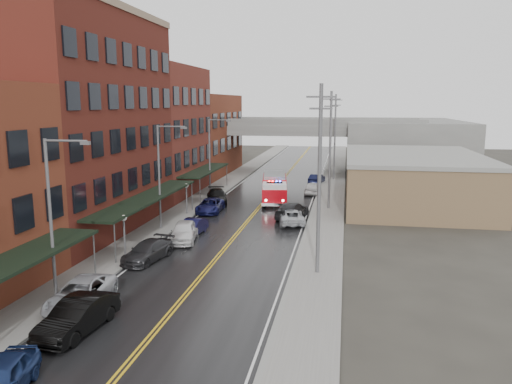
{
  "coord_description": "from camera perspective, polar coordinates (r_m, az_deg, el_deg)",
  "views": [
    {
      "loc": [
        8.76,
        -15.79,
        10.86
      ],
      "look_at": [
        0.99,
        27.24,
        3.0
      ],
      "focal_mm": 35.0,
      "sensor_mm": 36.0,
      "label": 1
    }
  ],
  "objects": [
    {
      "name": "curb_right",
      "position": [
        47.15,
        6.19,
        -3.09
      ],
      "size": [
        0.3,
        160.0,
        0.15
      ],
      "primitive_type": "cube",
      "color": "gray",
      "rests_on": "ground"
    },
    {
      "name": "globe_lamp_2",
      "position": [
        48.99,
        -7.96,
        0.04
      ],
      "size": [
        0.44,
        0.44,
        3.12
      ],
      "color": "#59595B",
      "rests_on": "ground"
    },
    {
      "name": "parked_car_right_2",
      "position": [
        60.12,
        6.5,
        0.44
      ],
      "size": [
        1.95,
        4.43,
        1.48
      ],
      "primitive_type": "imported",
      "rotation": [
        0.0,
        0.0,
        3.1
      ],
      "color": "silver",
      "rests_on": "ground"
    },
    {
      "name": "parked_car_right_1",
      "position": [
        47.52,
        4.13,
        -2.08
      ],
      "size": [
        3.21,
        5.7,
        1.56
      ],
      "primitive_type": "imported",
      "rotation": [
        0.0,
        0.0,
        2.94
      ],
      "color": "black",
      "rests_on": "ground"
    },
    {
      "name": "curb_left",
      "position": [
        49.21,
        -7.07,
        -2.55
      ],
      "size": [
        0.3,
        160.0,
        0.15
      ],
      "primitive_type": "cube",
      "color": "gray",
      "rests_on": "ground"
    },
    {
      "name": "brick_building_c",
      "position": [
        60.56,
        -11.23,
        6.82
      ],
      "size": [
        9.0,
        15.0,
        15.0
      ],
      "primitive_type": "cube",
      "color": "maroon",
      "rests_on": "ground"
    },
    {
      "name": "fire_truck",
      "position": [
        54.93,
        2.13,
        0.5
      ],
      "size": [
        4.19,
        8.46,
        2.98
      ],
      "rotation": [
        0.0,
        0.0,
        0.14
      ],
      "color": "#BA0812",
      "rests_on": "ground"
    },
    {
      "name": "street_lamp_1",
      "position": [
        43.01,
        -10.73,
        2.43
      ],
      "size": [
        2.64,
        0.22,
        9.0
      ],
      "color": "#59595B",
      "rests_on": "ground"
    },
    {
      "name": "street_lamp_0",
      "position": [
        28.86,
        -22.08,
        -1.91
      ],
      "size": [
        2.64,
        0.22,
        9.0
      ],
      "color": "#59595B",
      "rests_on": "ground"
    },
    {
      "name": "tan_building",
      "position": [
        56.88,
        17.43,
        1.27
      ],
      "size": [
        14.0,
        22.0,
        5.0
      ],
      "primitive_type": "cube",
      "color": "#806245",
      "rests_on": "ground"
    },
    {
      "name": "parked_car_left_7",
      "position": [
        54.43,
        -4.52,
        -0.53
      ],
      "size": [
        3.5,
        5.65,
        1.53
      ],
      "primitive_type": "imported",
      "rotation": [
        0.0,
        0.0,
        0.28
      ],
      "color": "black",
      "rests_on": "ground"
    },
    {
      "name": "brick_building_far",
      "position": [
        77.17,
        -6.44,
        6.52
      ],
      "size": [
        9.0,
        20.0,
        12.0
      ],
      "primitive_type": "cube",
      "color": "maroon",
      "rests_on": "ground"
    },
    {
      "name": "right_far_block",
      "position": [
        86.56,
        16.4,
        5.23
      ],
      "size": [
        18.0,
        30.0,
        8.0
      ],
      "primitive_type": "cube",
      "color": "slate",
      "rests_on": "ground"
    },
    {
      "name": "awning_2",
      "position": [
        59.12,
        -5.82,
        2.48
      ],
      "size": [
        2.6,
        13.0,
        3.09
      ],
      "color": "black",
      "rests_on": "ground"
    },
    {
      "name": "parked_car_left_4",
      "position": [
        39.98,
        -8.23,
        -4.48
      ],
      "size": [
        2.64,
        4.98,
        1.61
      ],
      "primitive_type": "imported",
      "rotation": [
        0.0,
        0.0,
        0.16
      ],
      "color": "white",
      "rests_on": "ground"
    },
    {
      "name": "parked_car_left_3",
      "position": [
        35.67,
        -12.28,
        -6.62
      ],
      "size": [
        2.78,
        5.01,
        1.37
      ],
      "primitive_type": "imported",
      "rotation": [
        0.0,
        0.0,
        -0.19
      ],
      "color": "#29292C",
      "rests_on": "ground"
    },
    {
      "name": "parked_car_right_0",
      "position": [
        45.4,
        4.02,
        -2.8
      ],
      "size": [
        3.14,
        5.18,
        1.35
      ],
      "primitive_type": "imported",
      "rotation": [
        0.0,
        0.0,
        3.34
      ],
      "color": "#B4B7BD",
      "rests_on": "ground"
    },
    {
      "name": "parked_car_right_3",
      "position": [
        68.07,
        6.95,
        1.5
      ],
      "size": [
        2.2,
        4.21,
        1.32
      ],
      "primitive_type": "imported",
      "rotation": [
        0.0,
        0.0,
        2.93
      ],
      "color": "black",
      "rests_on": "ground"
    },
    {
      "name": "brick_building_b",
      "position": [
        44.67,
        -19.54,
        7.22
      ],
      "size": [
        9.0,
        20.0,
        18.0
      ],
      "primitive_type": "cube",
      "color": "#4C1F14",
      "rests_on": "ground"
    },
    {
      "name": "awning_1",
      "position": [
        42.79,
        -12.28,
        -0.64
      ],
      "size": [
        2.6,
        18.0,
        3.09
      ],
      "color": "black",
      "rests_on": "ground"
    },
    {
      "name": "parked_car_left_1",
      "position": [
        25.96,
        -19.71,
        -13.21
      ],
      "size": [
        2.18,
        5.08,
        1.63
      ],
      "primitive_type": "imported",
      "rotation": [
        0.0,
        0.0,
        -0.09
      ],
      "color": "black",
      "rests_on": "ground"
    },
    {
      "name": "parked_car_left_2",
      "position": [
        28.87,
        -19.39,
        -10.95
      ],
      "size": [
        2.88,
        5.46,
        1.47
      ],
      "primitive_type": "imported",
      "rotation": [
        0.0,
        0.0,
        0.09
      ],
      "color": "#B5B7BD",
      "rests_on": "ground"
    },
    {
      "name": "overpass",
      "position": [
        78.44,
        3.82,
        6.61
      ],
      "size": [
        40.0,
        10.0,
        7.5
      ],
      "color": "slate",
      "rests_on": "ground"
    },
    {
      "name": "parked_car_left_6",
      "position": [
        50.13,
        -5.27,
        -1.57
      ],
      "size": [
        2.54,
        5.03,
        1.36
      ],
      "primitive_type": "imported",
      "rotation": [
        0.0,
        0.0,
        0.06
      ],
      "color": "#131549",
      "rests_on": "ground"
    },
    {
      "name": "road",
      "position": [
        47.87,
        -0.58,
        -2.91
      ],
      "size": [
        11.0,
        160.0,
        0.02
      ],
      "primitive_type": "cube",
      "color": "black",
      "rests_on": "ground"
    },
    {
      "name": "parked_car_left_5",
      "position": [
        41.79,
        -7.32,
        -4.01
      ],
      "size": [
        1.82,
        4.17,
        1.33
      ],
      "primitive_type": "imported",
      "rotation": [
        0.0,
        0.0,
        -0.1
      ],
      "color": "black",
      "rests_on": "ground"
    },
    {
      "name": "parked_car_left_0",
      "position": [
        21.91,
        -27.21,
        -18.54
      ],
      "size": [
        2.62,
        4.57,
        1.46
      ],
      "primitive_type": "imported",
      "rotation": [
        0.0,
        0.0,
        0.22
      ],
      "color": "navy",
      "rests_on": "ground"
    },
    {
      "name": "utility_pole_0",
      "position": [
        31.17,
        7.25,
        1.71
      ],
      "size": [
        1.8,
        0.24,
        12.0
      ],
      "color": "#59595B",
      "rests_on": "ground"
    },
    {
      "name": "utility_pole_1",
      "position": [
        51.02,
        8.47,
        4.96
      ],
      "size": [
        1.8,
        0.24,
        12.0
      ],
      "color": "#59595B",
      "rests_on": "ground"
    },
    {
      "name": "sidewalk_right",
      "position": [
        47.07,
        8.19,
        -3.16
      ],
      "size": [
        3.0,
        160.0,
        0.15
      ],
      "primitive_type": "cube",
      "color": "slate",
      "rests_on": "ground"
    },
    {
      "name": "street_lamp_2",
      "position": [
        58.13,
        -5.1,
        4.55
      ],
      "size": [
        2.64,
        0.22,
        9.0
      ],
      "color": "#59595B",
      "rests_on": "ground"
    },
    {
      "name": "sidewalk_left",
      "position": [
        49.71,
        -8.89,
        -2.46
      ],
      "size": [
        3.0,
        160.0,
        0.15
      ],
      "primitive_type": "cube",
      "color": "slate",
      "rests_on": "ground"
    },
    {
      "name": "utility_pole_2",
      "position": [
        70.96,
        9.01,
        6.39
      ],
      "size": [
        1.8,
        0.24,
        12.0
      ],
      "color": "#59595B",
      "rests_on": "ground"
    },
    {
      "name": "globe_lamp_1",
      "position": [
        36.25,
        -14.86,
        -3.8
      ],
      "size": [
        0.44,
        0.44,
        3.12
      ],
      "color": "#59595B",
      "rests_on": "ground"
    }
  ]
}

